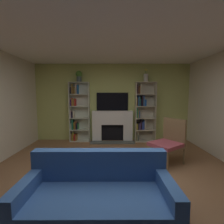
{
  "coord_description": "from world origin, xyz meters",
  "views": [
    {
      "loc": [
        -0.01,
        -2.63,
        1.56
      ],
      "look_at": [
        0.0,
        1.19,
        1.17
      ],
      "focal_mm": 26.19,
      "sensor_mm": 36.0,
      "label": 1
    }
  ],
  "objects_px": {
    "fireplace": "(112,125)",
    "tv": "(112,102)",
    "potted_plant": "(78,76)",
    "vase_with_flowers": "(145,77)",
    "armchair": "(168,141)",
    "couch": "(97,202)",
    "bookshelf_left": "(77,112)",
    "bookshelf_right": "(142,112)"
  },
  "relations": [
    {
      "from": "tv",
      "to": "armchair",
      "type": "relative_size",
      "value": 1.05
    },
    {
      "from": "bookshelf_right",
      "to": "potted_plant",
      "type": "bearing_deg",
      "value": -179.34
    },
    {
      "from": "fireplace",
      "to": "tv",
      "type": "height_order",
      "value": "tv"
    },
    {
      "from": "tv",
      "to": "potted_plant",
      "type": "height_order",
      "value": "potted_plant"
    },
    {
      "from": "potted_plant",
      "to": "couch",
      "type": "bearing_deg",
      "value": -75.79
    },
    {
      "from": "couch",
      "to": "bookshelf_left",
      "type": "bearing_deg",
      "value": 105.13
    },
    {
      "from": "bookshelf_left",
      "to": "couch",
      "type": "xyz_separation_m",
      "value": [
        0.99,
        -3.66,
        -0.71
      ]
    },
    {
      "from": "vase_with_flowers",
      "to": "armchair",
      "type": "xyz_separation_m",
      "value": [
        0.19,
        -1.8,
        -1.64
      ]
    },
    {
      "from": "bookshelf_left",
      "to": "couch",
      "type": "height_order",
      "value": "bookshelf_left"
    },
    {
      "from": "tv",
      "to": "potted_plant",
      "type": "xyz_separation_m",
      "value": [
        -1.1,
        -0.12,
        0.85
      ]
    },
    {
      "from": "fireplace",
      "to": "vase_with_flowers",
      "type": "xyz_separation_m",
      "value": [
        1.1,
        -0.03,
        1.6
      ]
    },
    {
      "from": "tv",
      "to": "couch",
      "type": "bearing_deg",
      "value": -92.82
    },
    {
      "from": "couch",
      "to": "fireplace",
      "type": "bearing_deg",
      "value": 87.11
    },
    {
      "from": "couch",
      "to": "potted_plant",
      "type": "bearing_deg",
      "value": 104.21
    },
    {
      "from": "bookshelf_right",
      "to": "couch",
      "type": "height_order",
      "value": "bookshelf_right"
    },
    {
      "from": "potted_plant",
      "to": "armchair",
      "type": "bearing_deg",
      "value": -37.0
    },
    {
      "from": "bookshelf_right",
      "to": "vase_with_flowers",
      "type": "bearing_deg",
      "value": -17.36
    },
    {
      "from": "fireplace",
      "to": "vase_with_flowers",
      "type": "relative_size",
      "value": 3.35
    },
    {
      "from": "bookshelf_left",
      "to": "bookshelf_right",
      "type": "bearing_deg",
      "value": -0.51
    },
    {
      "from": "tv",
      "to": "bookshelf_left",
      "type": "height_order",
      "value": "bookshelf_left"
    },
    {
      "from": "fireplace",
      "to": "couch",
      "type": "xyz_separation_m",
      "value": [
        -0.18,
        -3.65,
        -0.27
      ]
    },
    {
      "from": "couch",
      "to": "armchair",
      "type": "bearing_deg",
      "value": 51.05
    },
    {
      "from": "fireplace",
      "to": "vase_with_flowers",
      "type": "bearing_deg",
      "value": -1.58
    },
    {
      "from": "fireplace",
      "to": "couch",
      "type": "bearing_deg",
      "value": -92.89
    },
    {
      "from": "tv",
      "to": "bookshelf_left",
      "type": "bearing_deg",
      "value": -176.28
    },
    {
      "from": "bookshelf_left",
      "to": "bookshelf_right",
      "type": "xyz_separation_m",
      "value": [
        2.2,
        -0.02,
        0.02
      ]
    },
    {
      "from": "bookshelf_left",
      "to": "bookshelf_right",
      "type": "relative_size",
      "value": 1.0
    },
    {
      "from": "fireplace",
      "to": "tv",
      "type": "relative_size",
      "value": 1.37
    },
    {
      "from": "bookshelf_left",
      "to": "potted_plant",
      "type": "distance_m",
      "value": 1.21
    },
    {
      "from": "fireplace",
      "to": "armchair",
      "type": "relative_size",
      "value": 1.43
    },
    {
      "from": "fireplace",
      "to": "potted_plant",
      "type": "distance_m",
      "value": 1.98
    },
    {
      "from": "fireplace",
      "to": "armchair",
      "type": "bearing_deg",
      "value": -54.88
    },
    {
      "from": "bookshelf_right",
      "to": "couch",
      "type": "xyz_separation_m",
      "value": [
        -1.21,
        -3.64,
        -0.72
      ]
    },
    {
      "from": "bookshelf_left",
      "to": "vase_with_flowers",
      "type": "bearing_deg",
      "value": -1.09
    },
    {
      "from": "fireplace",
      "to": "armchair",
      "type": "xyz_separation_m",
      "value": [
        1.29,
        -1.83,
        -0.04
      ]
    },
    {
      "from": "bookshelf_left",
      "to": "vase_with_flowers",
      "type": "distance_m",
      "value": 2.55
    },
    {
      "from": "fireplace",
      "to": "potted_plant",
      "type": "height_order",
      "value": "potted_plant"
    },
    {
      "from": "potted_plant",
      "to": "vase_with_flowers",
      "type": "distance_m",
      "value": 2.2
    },
    {
      "from": "bookshelf_right",
      "to": "couch",
      "type": "relative_size",
      "value": 1.12
    },
    {
      "from": "potted_plant",
      "to": "couch",
      "type": "relative_size",
      "value": 0.21
    },
    {
      "from": "tv",
      "to": "vase_with_flowers",
      "type": "xyz_separation_m",
      "value": [
        1.1,
        -0.12,
        0.8
      ]
    },
    {
      "from": "armchair",
      "to": "vase_with_flowers",
      "type": "bearing_deg",
      "value": 95.91
    }
  ]
}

